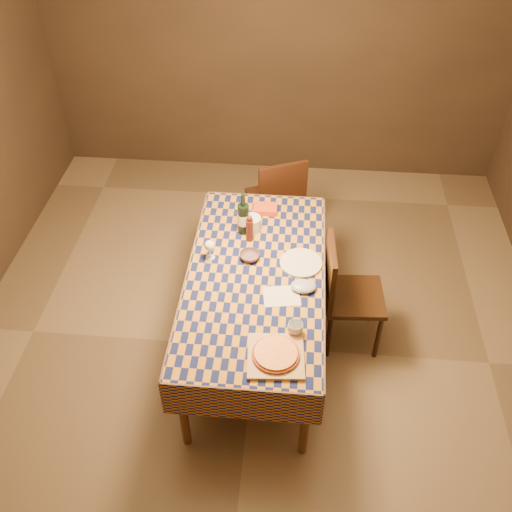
% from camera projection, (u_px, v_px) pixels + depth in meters
% --- Properties ---
extents(room, '(5.00, 5.10, 2.70)m').
position_uv_depth(room, '(255.00, 207.00, 3.47)').
color(room, brown).
rests_on(room, ground).
extents(dining_table, '(0.94, 1.84, 0.77)m').
position_uv_depth(dining_table, '(255.00, 283.00, 3.91)').
color(dining_table, brown).
rests_on(dining_table, ground).
extents(cutting_board, '(0.35, 0.35, 0.02)m').
position_uv_depth(cutting_board, '(276.00, 356.00, 3.34)').
color(cutting_board, '#AE8252').
rests_on(cutting_board, dining_table).
extents(pizza, '(0.34, 0.34, 0.03)m').
position_uv_depth(pizza, '(276.00, 354.00, 3.32)').
color(pizza, '#963A19').
rests_on(pizza, cutting_board).
extents(pepper_mill, '(0.06, 0.06, 0.22)m').
position_uv_depth(pepper_mill, '(250.00, 229.00, 4.06)').
color(pepper_mill, '#481810').
rests_on(pepper_mill, dining_table).
extents(bowl, '(0.18, 0.18, 0.04)m').
position_uv_depth(bowl, '(250.00, 256.00, 3.96)').
color(bowl, '#59404B').
rests_on(bowl, dining_table).
extents(wine_glass, '(0.08, 0.08, 0.15)m').
position_uv_depth(wine_glass, '(210.00, 246.00, 3.91)').
color(wine_glass, white).
rests_on(wine_glass, dining_table).
extents(wine_bottle, '(0.11, 0.11, 0.34)m').
position_uv_depth(wine_bottle, '(243.00, 218.00, 4.11)').
color(wine_bottle, black).
rests_on(wine_bottle, dining_table).
extents(deli_tub, '(0.18, 0.18, 0.11)m').
position_uv_depth(deli_tub, '(252.00, 224.00, 4.17)').
color(deli_tub, silver).
rests_on(deli_tub, dining_table).
extents(takeout_container, '(0.18, 0.13, 0.05)m').
position_uv_depth(takeout_container, '(265.00, 209.00, 4.36)').
color(takeout_container, '#C13D19').
rests_on(takeout_container, dining_table).
extents(white_plate, '(0.34, 0.34, 0.02)m').
position_uv_depth(white_plate, '(301.00, 263.00, 3.93)').
color(white_plate, silver).
rests_on(white_plate, dining_table).
extents(tumbler, '(0.10, 0.10, 0.08)m').
position_uv_depth(tumbler, '(295.00, 328.00, 3.46)').
color(tumbler, silver).
rests_on(tumbler, dining_table).
extents(flour_patch, '(0.26, 0.22, 0.00)m').
position_uv_depth(flour_patch, '(282.00, 296.00, 3.71)').
color(flour_patch, silver).
rests_on(flour_patch, dining_table).
extents(flour_bag, '(0.18, 0.14, 0.05)m').
position_uv_depth(flour_bag, '(303.00, 286.00, 3.74)').
color(flour_bag, '#939CBD').
rests_on(flour_bag, dining_table).
extents(chair_far, '(0.55, 0.56, 0.93)m').
position_uv_depth(chair_far, '(278.00, 198.00, 4.92)').
color(chair_far, black).
rests_on(chair_far, ground).
extents(chair_right, '(0.45, 0.45, 0.93)m').
position_uv_depth(chair_right, '(344.00, 290.00, 4.10)').
color(chair_right, black).
rests_on(chair_right, ground).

